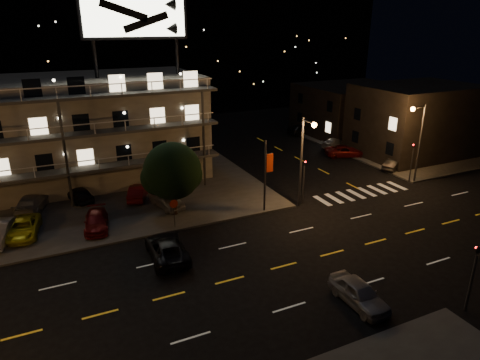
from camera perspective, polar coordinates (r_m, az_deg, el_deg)
name	(u,v)px	position (r m, az deg, el deg)	size (l,w,h in m)	color
ground	(257,273)	(28.80, 2.35, -12.28)	(140.00, 140.00, 0.00)	black
curb_nw	(24,200)	(44.31, -26.89, -2.37)	(44.00, 24.00, 0.15)	#3A3A37
curb_ne	(388,145)	(60.55, 19.15, 4.41)	(16.00, 24.00, 0.15)	#3A3A37
motel	(60,131)	(46.48, -22.92, 6.08)	(28.00, 13.80, 18.10)	#9C9788
side_bldg_front	(416,120)	(56.91, 22.39, 7.39)	(14.06, 10.00, 8.50)	black
side_bldg_back	(352,109)	(65.57, 14.67, 9.11)	(14.06, 12.00, 7.00)	black
hill_backdrop	(62,44)	(90.48, -22.67, 16.34)	(120.00, 25.00, 24.00)	black
streetlight_nc	(304,153)	(37.00, 8.52, 3.52)	(0.44, 1.92, 8.00)	#2D2D30
streetlight_ne	(418,136)	(46.02, 22.67, 5.49)	(1.92, 0.44, 8.00)	#2D2D30
signal_nw	(304,177)	(38.45, 8.50, 0.42)	(0.20, 0.27, 4.60)	#2D2D30
signal_sw	(473,271)	(27.38, 28.68, -10.65)	(0.20, 0.27, 4.60)	#2D2D30
signal_ne	(412,158)	(46.66, 21.99, 2.71)	(0.27, 0.20, 4.60)	#2D2D30
banner_north	(266,174)	(36.16, 3.46, 0.76)	(0.83, 0.16, 6.40)	#2D2D30
stop_sign	(174,209)	(34.08, -8.81, -3.82)	(0.91, 0.11, 2.61)	#2D2D30
tree	(172,173)	(35.58, -9.06, 0.97)	(4.98, 4.80, 6.27)	black
lot_car_2	(23,228)	(36.71, -26.91, -5.70)	(2.09, 4.53, 1.26)	#CFC813
lot_car_3	(96,221)	(35.67, -18.61, -5.22)	(1.75, 4.31, 1.25)	#610D0E
lot_car_4	(167,199)	(38.28, -9.77, -2.47)	(1.71, 4.25, 1.45)	gray
lot_car_7	(32,203)	(41.03, -26.02, -2.77)	(2.00, 4.91, 1.43)	gray
lot_car_8	(79,194)	(41.59, -20.69, -1.74)	(1.58, 3.92, 1.33)	black
lot_car_9	(138,192)	(40.49, -13.42, -1.54)	(1.41, 4.04, 1.33)	#610D0E
side_car_0	(394,164)	(50.58, 19.86, 1.96)	(1.32, 3.78, 1.24)	black
side_car_1	(345,151)	(53.98, 13.86, 3.77)	(2.24, 4.86, 1.35)	#610D0E
side_car_2	(335,143)	(57.56, 12.52, 4.85)	(1.75, 4.31, 1.25)	gray
side_car_3	(302,129)	(63.58, 8.25, 6.71)	(1.82, 4.53, 1.54)	black
road_car_east	(359,293)	(26.61, 15.57, -14.32)	(1.68, 4.19, 1.43)	gray
road_car_west	(167,248)	(30.56, -9.73, -8.93)	(2.42, 5.25, 1.46)	black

